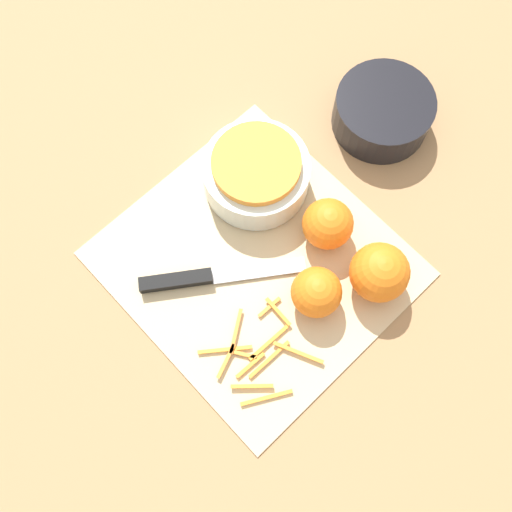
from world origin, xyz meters
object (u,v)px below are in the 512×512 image
bowl_speckled (256,173)px  orange_right (328,224)px  knife (194,278)px  orange_left (379,272)px  orange_back (316,292)px  bowl_dark (383,112)px

bowl_speckled → orange_right: bearing=7.5°
knife → orange_right: bearing=12.3°
bowl_speckled → knife: size_ratio=0.76×
knife → orange_left: bearing=-8.7°
bowl_speckled → orange_back: bearing=-19.2°
knife → orange_left: orange_left is taller
knife → orange_right: orange_right is taller
orange_left → orange_right: 0.10m
bowl_dark → orange_back: bearing=-64.7°
orange_right → orange_back: bearing=-54.4°
orange_right → knife: bearing=-112.9°
orange_back → orange_right: bearing=125.6°
knife → orange_back: 0.18m
orange_right → orange_back: orange_right is taller
bowl_speckled → orange_back: 0.20m
bowl_speckled → orange_back: same height
knife → bowl_speckled: bearing=51.5°
bowl_dark → orange_left: 0.26m
orange_back → knife: bearing=-142.9°
knife → orange_back: (0.14, 0.10, 0.03)m
orange_right → orange_left: bearing=-1.0°
bowl_dark → orange_back: size_ratio=2.13×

